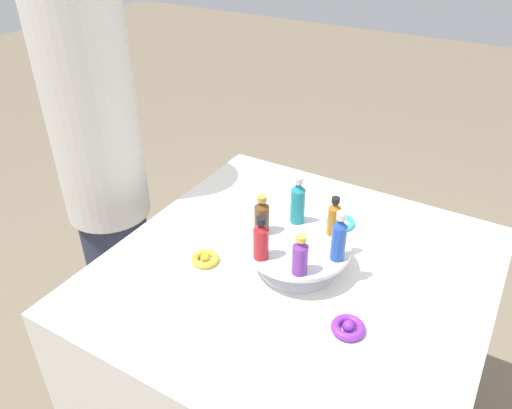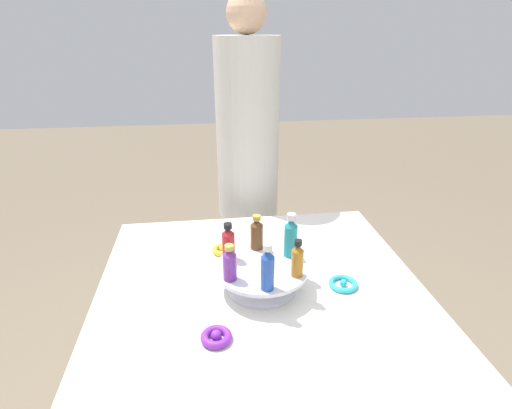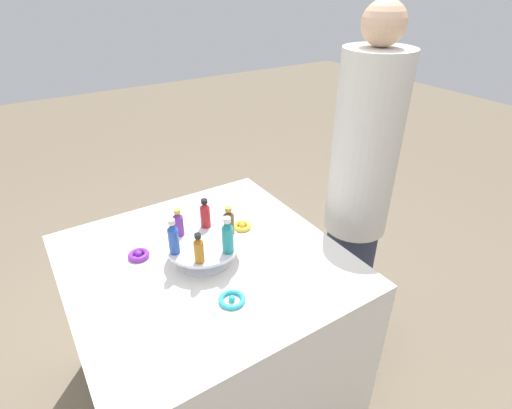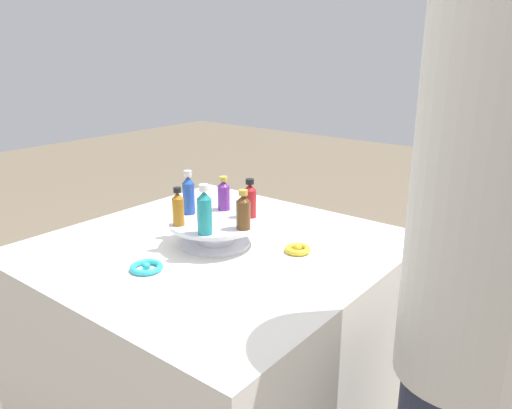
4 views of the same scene
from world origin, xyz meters
TOP-DOWN VIEW (x-y plane):
  - party_table at (0.00, 0.00)m, footprint 1.01×1.01m
  - display_stand at (0.00, 0.00)m, footprint 0.28×0.28m
  - bottle_teal at (-0.10, -0.05)m, footprint 0.04×0.04m
  - bottle_brown at (-0.00, -0.11)m, footprint 0.04×0.04m
  - bottle_red at (0.10, -0.06)m, footprint 0.04×0.04m
  - bottle_purple at (0.10, 0.05)m, footprint 0.04×0.04m
  - bottle_blue at (0.00, 0.11)m, footprint 0.04×0.04m
  - bottle_amber at (-0.10, 0.06)m, footprint 0.03×0.03m
  - ribbon_bow_teal at (-0.26, 0.02)m, footprint 0.09×0.09m
  - ribbon_bow_gold at (0.11, -0.23)m, footprint 0.08×0.08m
  - ribbon_bow_purple at (0.15, 0.21)m, footprint 0.08×0.08m
  - person_figure at (-0.04, -0.77)m, footprint 0.29×0.29m

SIDE VIEW (x-z plane):
  - party_table at x=0.00m, z-range 0.00..0.80m
  - ribbon_bow_teal at x=-0.26m, z-range 0.80..0.82m
  - ribbon_bow_gold at x=0.11m, z-range 0.80..0.82m
  - ribbon_bow_purple at x=0.15m, z-range 0.80..0.83m
  - display_stand at x=0.00m, z-range 0.81..0.89m
  - person_figure at x=-0.04m, z-range 0.01..1.69m
  - bottle_purple at x=0.10m, z-range 0.87..0.99m
  - bottle_amber at x=-0.10m, z-range 0.87..0.99m
  - bottle_brown at x=0.00m, z-range 0.87..0.99m
  - bottle_red at x=0.10m, z-range 0.87..1.00m
  - bottle_blue at x=0.00m, z-range 0.87..1.01m
  - bottle_teal at x=-0.10m, z-range 0.87..1.02m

